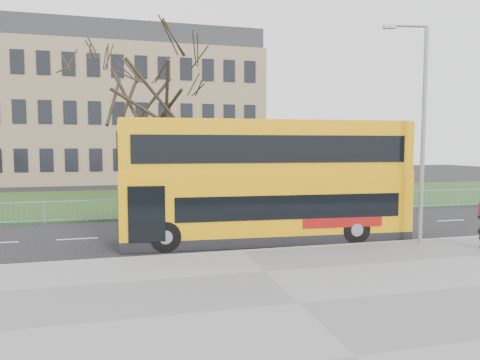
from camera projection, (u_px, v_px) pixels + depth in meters
name	position (u px, v px, depth m)	size (l,w,h in m)	color
ground	(233.00, 244.00, 16.56)	(120.00, 120.00, 0.00)	black
pavement	(299.00, 306.00, 10.02)	(80.00, 10.50, 0.12)	slate
kerb	(243.00, 252.00, 15.05)	(80.00, 0.20, 0.14)	gray
grass_verge	(188.00, 199.00, 30.38)	(80.00, 15.40, 0.08)	#243B15
guard_railing	(205.00, 207.00, 22.90)	(40.00, 0.12, 1.10)	#6DA1C3
bare_tree	(145.00, 111.00, 25.04)	(8.09, 8.09, 11.56)	black
civic_building	(121.00, 118.00, 48.65)	(30.00, 15.00, 14.00)	#8C7259
yellow_bus	(267.00, 178.00, 17.08)	(11.42, 3.38, 4.73)	orange
street_lamp	(421.00, 126.00, 15.91)	(1.71, 0.43, 8.10)	gray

